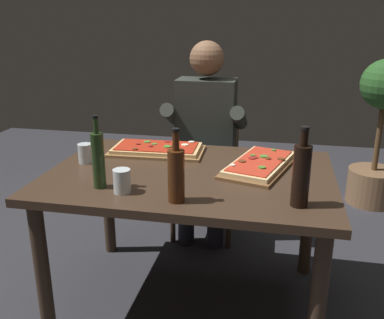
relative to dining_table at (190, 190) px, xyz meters
name	(u,v)px	position (x,y,z in m)	size (l,w,h in m)	color
ground_plane	(190,298)	(0.00, 0.00, -0.64)	(6.40, 6.40, 0.00)	#2D2D33
dining_table	(190,190)	(0.00, 0.00, 0.00)	(1.40, 0.96, 0.74)	#3D2B1E
pizza_rectangular_front	(157,149)	(-0.25, 0.28, 0.12)	(0.53, 0.30, 0.05)	olive
pizza_rectangular_left	(260,164)	(0.33, 0.13, 0.12)	(0.40, 0.57, 0.05)	brown
wine_bottle_dark	(301,174)	(0.52, -0.29, 0.23)	(0.07, 0.07, 0.33)	black
oil_bottle_amber	(98,159)	(-0.36, -0.27, 0.23)	(0.06, 0.06, 0.33)	#233819
vinegar_bottle_green	(176,174)	(0.02, -0.35, 0.22)	(0.07, 0.07, 0.31)	#47230F
tumbler_near_camera	(85,154)	(-0.57, 0.04, 0.14)	(0.07, 0.07, 0.10)	silver
tumbler_far_side	(122,182)	(-0.24, -0.31, 0.14)	(0.08, 0.08, 0.11)	silver
diner_chair	(208,164)	(-0.05, 0.86, -0.16)	(0.44, 0.44, 0.87)	#3D2B1E
seated_diner	(205,133)	(-0.05, 0.74, 0.10)	(0.53, 0.41, 1.33)	#23232D
potted_plant_corner	(379,131)	(1.20, 1.56, -0.03)	(0.39, 0.39, 1.17)	#846042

